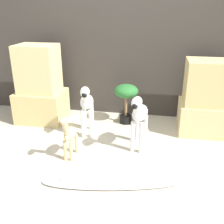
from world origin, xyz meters
TOP-DOWN VIEW (x-y plane):
  - ground_plane at (0.00, 0.00)m, footprint 14.00×14.00m
  - wall_back at (0.00, 1.43)m, footprint 6.40×0.08m
  - rock_pillar_left at (-1.12, 0.95)m, footprint 0.65×0.52m
  - rock_pillar_right at (1.12, 0.95)m, footprint 0.65×0.52m
  - zebra_right at (0.31, 0.35)m, footprint 0.21×0.48m
  - zebra_left at (-0.36, 0.60)m, footprint 0.22×0.48m
  - giraffe_figurine at (-0.40, 0.03)m, footprint 0.12×0.37m
  - potted_palm_front at (0.08, 1.05)m, footprint 0.33×0.33m
  - surfboard at (0.13, -0.32)m, footprint 1.39×0.53m

SIDE VIEW (x-z plane):
  - ground_plane at x=0.00m, z-range 0.00..0.00m
  - surfboard at x=0.13m, z-range -0.02..0.06m
  - giraffe_figurine at x=-0.40m, z-range 0.01..0.54m
  - potted_palm_front at x=0.08m, z-range 0.13..0.69m
  - zebra_right at x=0.31m, z-range 0.08..0.76m
  - zebra_left at x=-0.36m, z-range 0.08..0.76m
  - rock_pillar_right at x=1.12m, z-range -0.03..0.91m
  - rock_pillar_left at x=-1.12m, z-range -0.06..1.02m
  - wall_back at x=0.00m, z-range 0.00..2.20m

